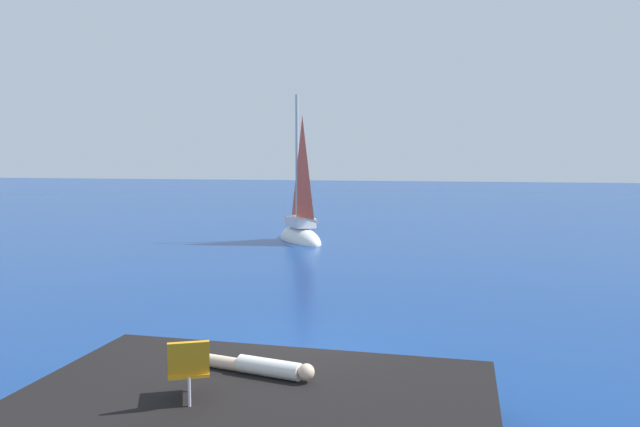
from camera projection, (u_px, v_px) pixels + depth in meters
ground_plane at (297, 363)px, 10.68m from camera, size 160.00×160.00×0.00m
shore_ledge at (259, 416)px, 7.72m from camera, size 5.96×3.65×0.69m
boulder_seaward at (237, 386)px, 9.64m from camera, size 1.04×1.27×0.73m
boulder_inland at (386, 391)px, 9.43m from camera, size 1.92×1.95×1.15m
sailboat_near at (300, 232)px, 26.09m from camera, size 3.10×3.66×6.87m
person_sunbather at (261, 367)px, 8.18m from camera, size 1.74×0.54×0.25m
beach_chair at (189, 366)px, 7.26m from camera, size 0.69×0.74×0.80m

